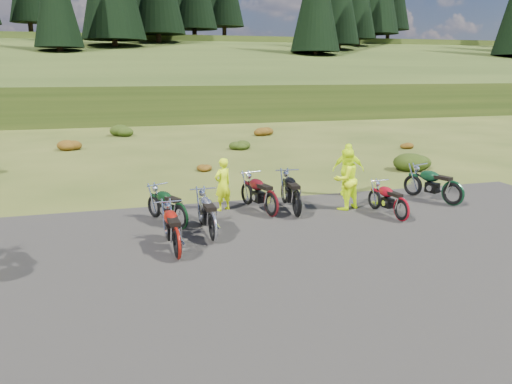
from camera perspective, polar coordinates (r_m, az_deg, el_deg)
name	(u,v)px	position (r m, az deg, el deg)	size (l,w,h in m)	color
ground	(283,240)	(12.52, 3.14, -5.51)	(300.00, 300.00, 0.00)	#344316
gravel_pad	(314,270)	(10.77, 6.65, -8.86)	(20.00, 12.00, 0.04)	black
hill_slope	(146,106)	(61.42, -12.48, 9.59)	(300.00, 46.00, 3.00)	#293B13
hill_plateau	(128,88)	(121.29, -14.42, 11.39)	(300.00, 90.00, 9.17)	#293B13
shrub_2	(69,143)	(28.10, -20.61, 5.23)	(1.30, 1.30, 0.77)	#6E2F0D
shrub_3	(123,129)	(33.26, -14.96, 6.97)	(1.56, 1.56, 0.92)	black
shrub_4	(203,166)	(21.02, -6.11, 2.99)	(0.77, 0.77, 0.45)	#6E2F0D
shrub_5	(239,144)	(26.72, -1.95, 5.53)	(1.03, 1.03, 0.61)	black
shrub_6	(262,130)	(32.54, 0.75, 7.15)	(1.30, 1.30, 0.77)	#6E2F0D
shrub_7	(414,159)	(22.26, 17.57, 3.64)	(1.56, 1.56, 0.92)	black
shrub_8	(404,144)	(28.25, 16.59, 5.26)	(0.77, 0.77, 0.45)	#6E2F0D
motorcycle_1	(178,260)	(11.37, -8.92, -7.70)	(2.05, 0.68, 1.08)	maroon
motorcycle_2	(181,230)	(13.41, -8.57, -4.32)	(2.02, 0.67, 1.06)	black
motorcycle_3	(213,243)	(12.35, -4.89, -5.81)	(2.12, 0.71, 1.11)	#A6A6AB
motorcycle_4	(271,218)	(14.37, 1.75, -2.94)	(2.17, 0.72, 1.14)	#4A0C10
motorcycle_5	(297,218)	(14.35, 4.69, -3.00)	(2.25, 0.75, 1.18)	black
motorcycle_6	(401,222)	(14.53, 16.20, -3.31)	(1.88, 0.63, 0.98)	maroon
motorcycle_7	(452,206)	(16.68, 21.45, -1.54)	(2.20, 0.73, 1.15)	#0D311B
person_middle	(223,185)	(14.86, -3.81, 0.76)	(0.58, 0.38, 1.58)	#D8FC0D
person_right_a	(345,180)	(15.17, 10.19, 1.35)	(0.90, 0.70, 1.85)	#D8FC0D
person_right_b	(348,171)	(16.89, 10.49, 2.42)	(1.02, 0.43, 1.75)	#D8FC0D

